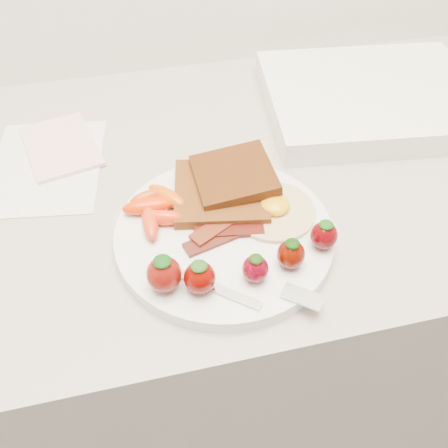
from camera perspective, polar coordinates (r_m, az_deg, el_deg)
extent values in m
cube|color=gray|center=(1.07, -1.04, -12.49)|extent=(2.00, 0.60, 0.90)
cylinder|color=white|center=(0.62, 0.00, -1.21)|extent=(0.27, 0.27, 0.02)
cube|color=#45280A|center=(0.65, -0.37, 3.71)|extent=(0.14, 0.14, 0.01)
cube|color=black|center=(0.65, 1.13, 5.64)|extent=(0.10, 0.10, 0.02)
cylinder|color=beige|center=(0.63, 5.68, 1.48)|extent=(0.14, 0.14, 0.01)
ellipsoid|color=#ECA00E|center=(0.63, 5.83, 2.18)|extent=(0.05, 0.05, 0.02)
cube|color=#350D04|center=(0.60, -0.73, -1.63)|extent=(0.09, 0.04, 0.00)
cube|color=black|center=(0.61, 0.58, -0.70)|extent=(0.09, 0.03, 0.00)
cube|color=#4E0706|center=(0.61, -0.37, -0.02)|extent=(0.08, 0.06, 0.00)
ellipsoid|color=#E92F00|center=(0.63, -8.65, 2.04)|extent=(0.07, 0.03, 0.02)
ellipsoid|color=red|center=(0.62, -7.06, 0.71)|extent=(0.06, 0.03, 0.02)
ellipsoid|color=red|center=(0.61, -8.44, 0.08)|extent=(0.02, 0.06, 0.02)
ellipsoid|color=#D15406|center=(0.64, -6.55, 3.15)|extent=(0.05, 0.06, 0.02)
ellipsoid|color=#BD4109|center=(0.65, -8.63, 3.01)|extent=(0.05, 0.03, 0.02)
ellipsoid|color=#6B0D07|center=(0.54, -6.87, -5.72)|extent=(0.04, 0.04, 0.04)
ellipsoid|color=#0D3A0A|center=(0.53, -7.08, -4.25)|extent=(0.02, 0.02, 0.01)
ellipsoid|color=#5B0400|center=(0.54, -2.80, -6.15)|extent=(0.04, 0.04, 0.04)
ellipsoid|color=#1E4A13|center=(0.52, -2.87, -4.83)|extent=(0.02, 0.02, 0.01)
ellipsoid|color=#5F010F|center=(0.55, 3.59, -5.15)|extent=(0.03, 0.03, 0.03)
ellipsoid|color=#133207|center=(0.54, 3.68, -4.02)|extent=(0.02, 0.02, 0.01)
ellipsoid|color=#4E0900|center=(0.57, 7.65, -3.48)|extent=(0.03, 0.03, 0.04)
ellipsoid|color=black|center=(0.55, 7.83, -2.25)|extent=(0.02, 0.02, 0.01)
ellipsoid|color=#510106|center=(0.59, 11.35, -1.30)|extent=(0.03, 0.03, 0.04)
ellipsoid|color=#10470B|center=(0.58, 11.61, -0.09)|extent=(0.02, 0.02, 0.01)
cube|color=silver|center=(0.55, -0.94, -7.31)|extent=(0.09, 0.08, 0.00)
cube|color=silver|center=(0.55, 8.97, -8.17)|extent=(0.05, 0.05, 0.00)
cube|color=silver|center=(0.77, -19.67, 6.28)|extent=(0.19, 0.23, 0.00)
cube|color=beige|center=(0.80, -18.15, 8.48)|extent=(0.13, 0.16, 0.01)
cube|color=white|center=(0.87, 16.51, 13.66)|extent=(0.37, 0.31, 0.04)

